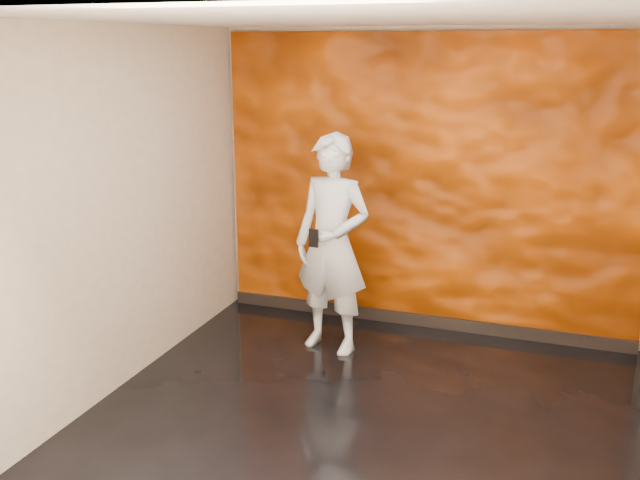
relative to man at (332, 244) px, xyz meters
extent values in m
cube|color=black|center=(0.65, -1.16, -0.97)|extent=(4.00, 4.00, 0.01)
cube|color=#A39481|center=(0.65, 0.84, 0.44)|extent=(4.00, 0.02, 2.80)
cube|color=#A39481|center=(0.65, -3.16, 0.44)|extent=(4.00, 0.02, 2.80)
cube|color=#A39481|center=(-1.35, -1.16, 0.44)|extent=(0.02, 4.00, 2.80)
cube|color=white|center=(0.65, -1.16, 1.84)|extent=(4.00, 4.00, 0.01)
cube|color=#D65103|center=(0.65, 0.80, 0.42)|extent=(3.90, 0.06, 2.75)
cube|color=black|center=(0.65, 0.76, -0.90)|extent=(3.90, 0.04, 0.12)
imported|color=#A6AEB7|center=(0.00, 0.00, 0.00)|extent=(0.78, 0.59, 1.93)
cube|color=black|center=(-0.07, -0.27, 0.12)|extent=(0.08, 0.03, 0.16)
camera|label=1|loc=(1.90, -5.64, 1.69)|focal=40.00mm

